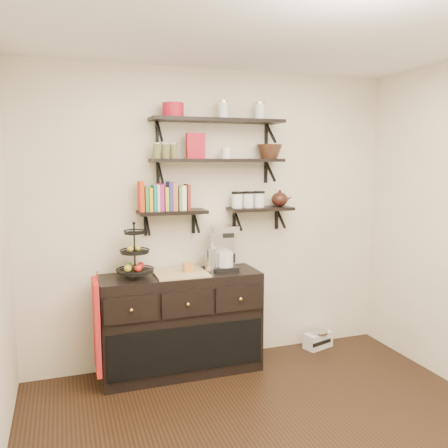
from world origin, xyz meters
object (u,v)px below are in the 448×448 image
(radio, at_px, (318,339))
(fruit_stand, at_px, (135,259))
(sideboard, at_px, (181,323))
(coffee_maker, at_px, (223,249))

(radio, bearing_deg, fruit_stand, 165.15)
(fruit_stand, bearing_deg, sideboard, -0.44)
(sideboard, bearing_deg, radio, 3.37)
(sideboard, bearing_deg, fruit_stand, 179.56)
(sideboard, xyz_separation_m, fruit_stand, (-0.39, 0.00, 0.61))
(coffee_maker, bearing_deg, fruit_stand, -172.40)
(sideboard, relative_size, fruit_stand, 3.07)
(coffee_maker, xyz_separation_m, radio, (1.03, 0.06, -1.01))
(coffee_maker, bearing_deg, radio, 8.95)
(coffee_maker, bearing_deg, sideboard, -170.28)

